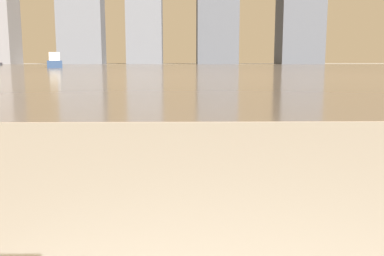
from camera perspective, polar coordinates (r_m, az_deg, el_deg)
harbor_water at (r=61.77m, az=-1.07°, el=8.10°), size 180.00×110.00×0.01m
harbor_boat_1 at (r=60.39m, az=-17.84°, el=8.34°), size 3.33×5.74×2.04m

